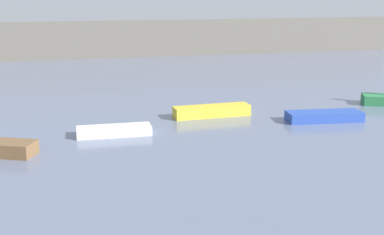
{
  "coord_description": "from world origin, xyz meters",
  "views": [
    {
      "loc": [
        6.13,
        -18.98,
        6.21
      ],
      "look_at": [
        11.54,
        1.97,
        0.72
      ],
      "focal_mm": 46.97,
      "sensor_mm": 36.0,
      "label": 1
    }
  ],
  "objects": [
    {
      "name": "rowboat_blue",
      "position": [
        18.36,
        2.47,
        0.23
      ],
      "size": [
        3.79,
        1.58,
        0.46
      ],
      "primitive_type": "cube",
      "rotation": [
        0.0,
        0.0,
        -0.11
      ],
      "color": "#2B4CAD",
      "rests_on": "ground_plane"
    },
    {
      "name": "rowboat_yellow",
      "position": [
        13.29,
        4.74,
        0.27
      ],
      "size": [
        3.94,
        1.06,
        0.55
      ],
      "primitive_type": "cube",
      "rotation": [
        0.0,
        0.0,
        0.03
      ],
      "color": "gold",
      "rests_on": "ground_plane"
    },
    {
      "name": "rowboat_white",
      "position": [
        8.13,
        2.55,
        0.19
      ],
      "size": [
        3.28,
        1.14,
        0.39
      ],
      "primitive_type": "cube",
      "rotation": [
        0.0,
        0.0,
        -0.03
      ],
      "color": "white",
      "rests_on": "ground_plane"
    }
  ]
}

